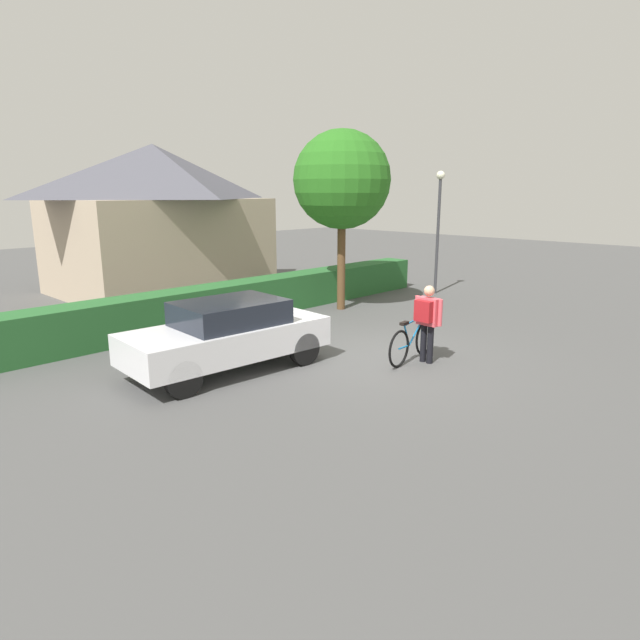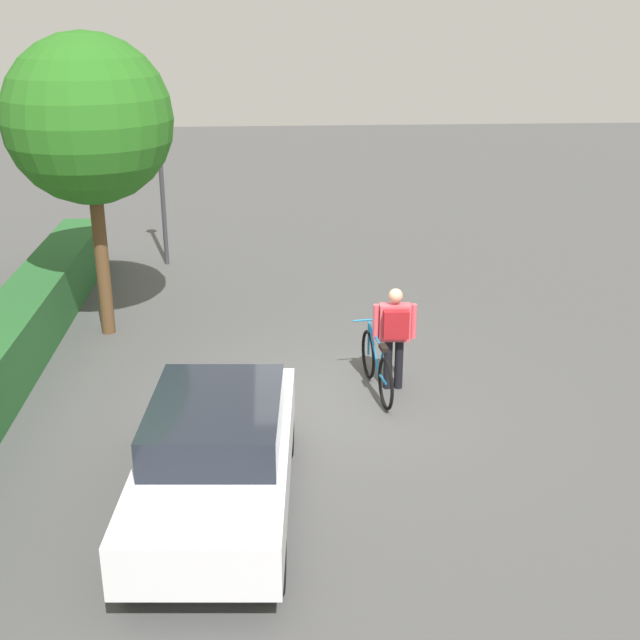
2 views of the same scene
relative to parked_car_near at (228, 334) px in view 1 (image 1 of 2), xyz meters
The scene contains 8 objects.
ground_plane 3.34m from the parked_car_near, 30.47° to the right, with size 60.00×60.00×0.00m, color #4C4C4C.
hedge_row 4.46m from the parked_car_near, 51.00° to the left, with size 14.86×0.90×1.02m, color #275E2B.
house_distant 9.74m from the parked_car_near, 67.85° to the left, with size 6.71×5.36×4.98m.
parked_car_near is the anchor object (origin of this frame).
bicycle 3.77m from the parked_car_near, 36.43° to the right, with size 1.86×0.50×0.98m.
person_rider 4.00m from the parked_car_near, 38.77° to the right, with size 0.36×0.65×1.60m.
street_lamp 10.28m from the parked_car_near, ahead, with size 0.28×0.28×4.09m.
tree_kerbside 6.89m from the parked_car_near, 21.27° to the left, with size 2.79×2.79×5.15m.
Camera 1 is at (-8.85, -6.76, 3.45)m, focal length 30.47 mm.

